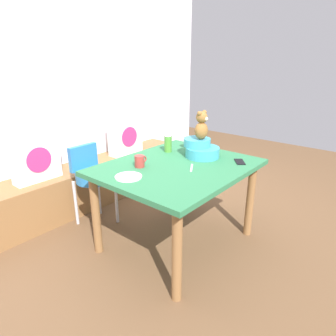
{
  "coord_description": "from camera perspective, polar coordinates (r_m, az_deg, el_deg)",
  "views": [
    {
      "loc": [
        -1.84,
        -1.44,
        1.57
      ],
      "look_at": [
        0.0,
        0.1,
        0.69
      ],
      "focal_mm": 32.19,
      "sensor_mm": 36.0,
      "label": 1
    }
  ],
  "objects": [
    {
      "name": "dinner_plate_near",
      "position": [
        2.24,
        -7.5,
        -1.67
      ],
      "size": [
        0.2,
        0.2,
        0.01
      ],
      "primitive_type": "cylinder",
      "color": "white",
      "rests_on": "dining_table"
    },
    {
      "name": "pillow_floral_left",
      "position": [
        3.1,
        -23.85,
        1.67
      ],
      "size": [
        0.44,
        0.15,
        0.44
      ],
      "color": "white",
      "rests_on": "window_bench"
    },
    {
      "name": "coffee_mug",
      "position": [
        2.44,
        -5.37,
        1.3
      ],
      "size": [
        0.12,
        0.08,
        0.09
      ],
      "color": "#9E332D",
      "rests_on": "dining_table"
    },
    {
      "name": "ketchup_bottle",
      "position": [
        2.82,
        0.0,
        4.82
      ],
      "size": [
        0.07,
        0.07,
        0.18
      ],
      "color": "#4C8C33",
      "rests_on": "dining_table"
    },
    {
      "name": "table_fork",
      "position": [
        2.42,
        4.48,
        0.04
      ],
      "size": [
        0.15,
        0.1,
        0.01
      ],
      "primitive_type": "cube",
      "rotation": [
        0.0,
        0.0,
        2.14
      ],
      "color": "silver",
      "rests_on": "dining_table"
    },
    {
      "name": "ground_plane",
      "position": [
        2.82,
        1.6,
        -13.76
      ],
      "size": [
        8.0,
        8.0,
        0.0
      ],
      "primitive_type": "plane",
      "color": "brown"
    },
    {
      "name": "pillow_floral_right",
      "position": [
        3.71,
        -8.07,
        6.04
      ],
      "size": [
        0.44,
        0.15,
        0.44
      ],
      "color": "white",
      "rests_on": "window_bench"
    },
    {
      "name": "back_wall",
      "position": [
        3.51,
        -18.89,
        14.68
      ],
      "size": [
        4.4,
        0.1,
        2.6
      ],
      "primitive_type": "cube",
      "color": "silver",
      "rests_on": "ground_plane"
    },
    {
      "name": "dining_table",
      "position": [
        2.52,
        1.74,
        -1.51
      ],
      "size": [
        1.25,
        1.04,
        0.74
      ],
      "color": "#2D7247",
      "rests_on": "ground_plane"
    },
    {
      "name": "highchair",
      "position": [
        2.97,
        -14.06,
        -1.21
      ],
      "size": [
        0.34,
        0.45,
        0.79
      ],
      "color": "#2672B2",
      "rests_on": "ground_plane"
    },
    {
      "name": "book_stack",
      "position": [
        3.42,
        -15.76,
        0.97
      ],
      "size": [
        0.2,
        0.14,
        0.06
      ],
      "primitive_type": "cube",
      "color": "#9250B1",
      "rests_on": "window_bench"
    },
    {
      "name": "teddy_bear",
      "position": [
        2.64,
        6.37,
        7.93
      ],
      "size": [
        0.13,
        0.12,
        0.25
      ],
      "color": "brown",
      "rests_on": "infant_seat_teal"
    },
    {
      "name": "cell_phone",
      "position": [
        2.62,
        13.43,
        1.16
      ],
      "size": [
        0.16,
        0.15,
        0.01
      ],
      "primitive_type": "cube",
      "rotation": [
        0.0,
        0.0,
        2.25
      ],
      "color": "black",
      "rests_on": "dining_table"
    },
    {
      "name": "infant_seat_teal",
      "position": [
        2.69,
        6.19,
        3.63
      ],
      "size": [
        0.3,
        0.33,
        0.16
      ],
      "color": "teal",
      "rests_on": "dining_table"
    },
    {
      "name": "window_bench",
      "position": [
        3.54,
        -14.65,
        -2.82
      ],
      "size": [
        2.6,
        0.44,
        0.46
      ],
      "primitive_type": "cube",
      "color": "olive",
      "rests_on": "ground_plane"
    }
  ]
}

